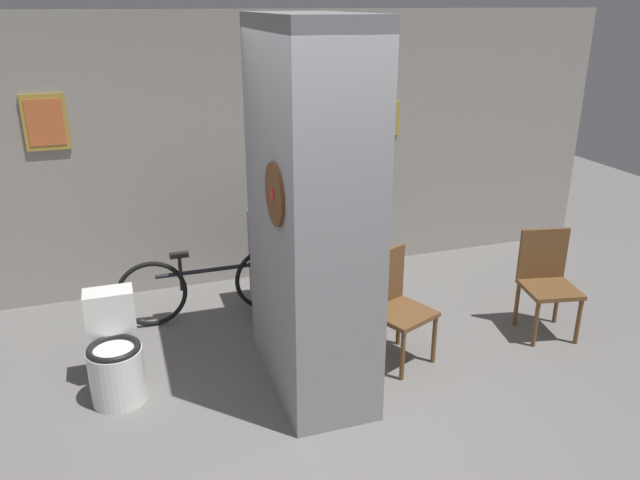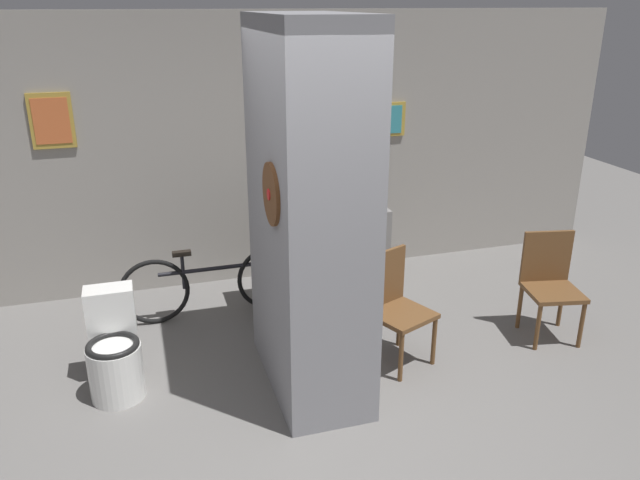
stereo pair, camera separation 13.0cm
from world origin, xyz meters
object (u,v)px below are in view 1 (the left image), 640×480
(chair_near_pillar, at_px, (395,302))
(bottle_tall, at_px, (340,198))
(toilet, at_px, (115,356))
(bicycle, at_px, (212,284))
(chair_by_doorway, at_px, (547,278))

(chair_near_pillar, height_order, bottle_tall, bottle_tall)
(chair_near_pillar, bearing_deg, toilet, 152.71)
(toilet, distance_m, bottle_tall, 2.31)
(bicycle, bearing_deg, chair_near_pillar, -42.52)
(chair_by_doorway, bearing_deg, toilet, -171.36)
(chair_near_pillar, xyz_separation_m, bottle_tall, (-0.07, 1.05, 0.54))
(chair_by_doorway, height_order, bottle_tall, bottle_tall)
(chair_by_doorway, xyz_separation_m, bicycle, (-2.65, 1.14, -0.17))
(bottle_tall, bearing_deg, chair_near_pillar, -86.01)
(toilet, bearing_deg, bottle_tall, 23.77)
(chair_near_pillar, xyz_separation_m, bicycle, (-1.24, 1.14, -0.17))
(bottle_tall, bearing_deg, chair_by_doorway, -35.36)
(chair_by_doorway, bearing_deg, bottle_tall, 155.95)
(bicycle, xyz_separation_m, bottle_tall, (1.17, -0.09, 0.71))
(toilet, distance_m, chair_near_pillar, 2.10)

